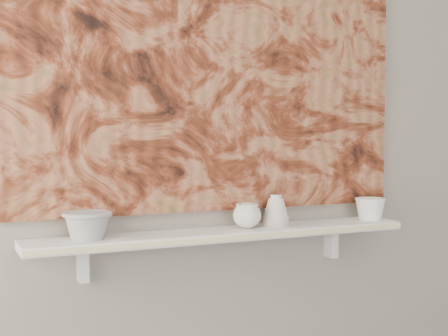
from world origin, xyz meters
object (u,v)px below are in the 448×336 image
cup_cream (247,215)px  bell_vessel (276,210)px  bowl_white (370,209)px  bowl_grey (87,225)px  shelf (226,234)px  painting (216,58)px

cup_cream → bell_vessel: bearing=0.0°
cup_cream → bowl_white: 0.54m
bowl_grey → bowl_white: size_ratio=1.34×
shelf → cup_cream: bearing=0.0°
shelf → painting: size_ratio=0.93×
painting → bowl_grey: size_ratio=9.39×
painting → bowl_white: 0.85m
shelf → bowl_grey: bowl_grey is taller
bowl_grey → bell_vessel: bell_vessel is taller
bowl_white → bell_vessel: bearing=180.0°
cup_cream → bell_vessel: bell_vessel is taller
cup_cream → bell_vessel: 0.12m
bowl_grey → bowl_white: (1.12, 0.00, -0.00)m
bowl_grey → bell_vessel: (0.69, 0.00, 0.01)m
bowl_grey → painting: bearing=9.4°
shelf → painting: bearing=90.0°
bowl_grey → cup_cream: bearing=0.0°
shelf → bowl_grey: (-0.49, 0.00, 0.06)m
painting → bowl_grey: 0.75m
bowl_grey → bell_vessel: size_ratio=1.37×
cup_cream → bowl_white: (0.54, 0.00, -0.00)m
bowl_white → shelf: bearing=180.0°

